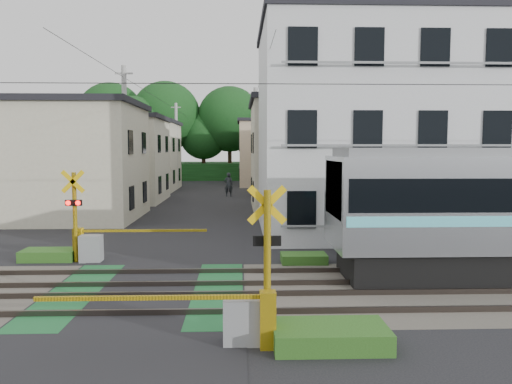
{
  "coord_description": "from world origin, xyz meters",
  "views": [
    {
      "loc": [
        2.47,
        -13.02,
        3.79
      ],
      "look_at": [
        3.07,
        5.0,
        2.21
      ],
      "focal_mm": 35.0,
      "sensor_mm": 36.0,
      "label": 1
    }
  ],
  "objects_px": {
    "pedestrian": "(229,185)",
    "crossing_signal_near": "(246,308)",
    "crossing_signal_far": "(89,240)",
    "apartment_block": "(372,129)"
  },
  "relations": [
    {
      "from": "pedestrian",
      "to": "crossing_signal_near",
      "type": "bearing_deg",
      "value": 92.01
    },
    {
      "from": "crossing_signal_far",
      "to": "pedestrian",
      "type": "relative_size",
      "value": 2.5
    },
    {
      "from": "crossing_signal_far",
      "to": "apartment_block",
      "type": "distance_m",
      "value": 13.14
    },
    {
      "from": "crossing_signal_near",
      "to": "apartment_block",
      "type": "distance_m",
      "value": 14.95
    },
    {
      "from": "crossing_signal_far",
      "to": "pedestrian",
      "type": "height_order",
      "value": "crossing_signal_far"
    },
    {
      "from": "crossing_signal_near",
      "to": "pedestrian",
      "type": "xyz_separation_m",
      "value": [
        -0.97,
        29.84,
        0.24
      ]
    },
    {
      "from": "apartment_block",
      "to": "crossing_signal_far",
      "type": "bearing_deg",
      "value": -152.22
    },
    {
      "from": "crossing_signal_far",
      "to": "apartment_block",
      "type": "height_order",
      "value": "apartment_block"
    },
    {
      "from": "crossing_signal_far",
      "to": "pedestrian",
      "type": "xyz_separation_m",
      "value": [
        4.21,
        22.53,
        0.24
      ]
    },
    {
      "from": "pedestrian",
      "to": "crossing_signal_far",
      "type": "bearing_deg",
      "value": 79.58
    }
  ]
}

